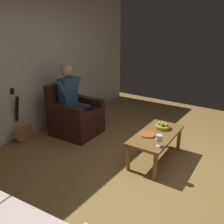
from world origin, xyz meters
TOP-DOWN VIEW (x-y plane):
  - ground_plane at (0.00, 0.00)m, footprint 6.67×6.67m
  - wall_back at (0.00, -2.73)m, footprint 5.96×0.06m
  - armchair at (-0.37, -2.00)m, footprint 0.79×0.84m
  - person_seated at (-0.36, -2.02)m, footprint 0.62×0.57m
  - coffee_table at (-0.37, -0.33)m, footprint 1.08×0.55m
  - guitar at (0.41, -2.53)m, footprint 0.36×0.31m
  - wine_glass_near at (-0.03, -0.14)m, footprint 0.09×0.09m
  - fruit_bowl at (-0.61, -0.34)m, footprint 0.24×0.24m
  - decorative_dish at (-0.24, -0.42)m, footprint 0.23×0.23m

SIDE VIEW (x-z plane):
  - ground_plane at x=0.00m, z-range 0.00..0.00m
  - guitar at x=0.41m, z-range -0.26..0.69m
  - armchair at x=-0.37m, z-range -0.15..0.82m
  - coffee_table at x=-0.37m, z-range 0.15..0.59m
  - decorative_dish at x=-0.24m, z-range 0.43..0.46m
  - fruit_bowl at x=-0.61m, z-range 0.42..0.53m
  - wine_glass_near at x=-0.03m, z-range 0.46..0.63m
  - person_seated at x=-0.36m, z-range 0.05..1.37m
  - wall_back at x=0.00m, z-range 0.00..2.65m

